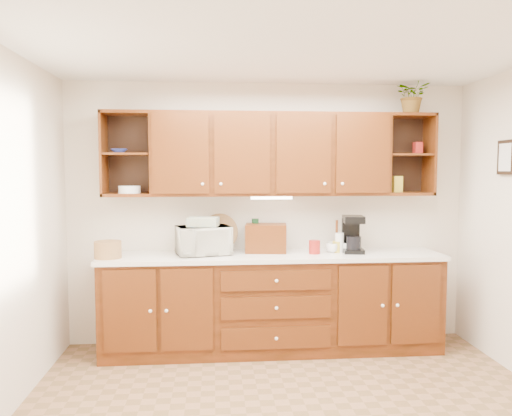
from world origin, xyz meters
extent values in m
plane|color=white|center=(0.00, 0.00, 2.60)|extent=(4.00, 4.00, 0.00)
plane|color=beige|center=(0.00, 1.75, 1.30)|extent=(4.00, 0.00, 4.00)
cube|color=#341905|center=(0.00, 1.45, 0.45)|extent=(3.20, 0.60, 0.90)
cube|color=white|center=(0.00, 1.44, 0.92)|extent=(3.24, 0.64, 0.04)
cube|color=#341905|center=(0.00, 1.58, 1.89)|extent=(2.30, 0.33, 0.80)
cube|color=black|center=(-1.38, 1.74, 1.89)|extent=(0.45, 0.02, 0.80)
cube|color=black|center=(1.38, 1.74, 1.89)|extent=(0.45, 0.02, 0.80)
cube|color=#341905|center=(-1.38, 1.58, 1.89)|extent=(0.43, 0.30, 0.02)
cube|color=#341905|center=(1.38, 1.58, 1.89)|extent=(0.43, 0.30, 0.02)
cube|color=#341905|center=(1.38, 1.58, 2.27)|extent=(0.45, 0.33, 0.03)
cube|color=white|center=(0.00, 1.53, 1.47)|extent=(0.40, 0.05, 0.02)
cube|color=black|center=(1.98, 0.90, 1.85)|extent=(0.03, 0.24, 0.30)
cylinder|color=#99683F|center=(-1.52, 1.34, 1.02)|extent=(0.30, 0.30, 0.15)
imported|color=#EFE7CE|center=(-0.66, 1.46, 1.07)|extent=(0.56, 0.45, 0.27)
cube|color=#E2CA6A|center=(-0.66, 1.46, 1.25)|extent=(0.31, 0.25, 0.08)
cylinder|color=black|center=(-0.15, 1.62, 1.10)|extent=(0.09, 0.09, 0.32)
cylinder|color=#99683F|center=(-0.50, 1.69, 0.95)|extent=(0.38, 0.15, 0.37)
cube|color=#341905|center=(-0.05, 1.54, 1.08)|extent=(0.42, 0.29, 0.28)
cylinder|color=#341905|center=(0.64, 1.53, 1.10)|extent=(0.02, 0.02, 0.31)
cylinder|color=#341905|center=(0.64, 1.53, 0.95)|extent=(0.12, 0.12, 0.02)
imported|color=white|center=(0.72, 1.50, 0.99)|extent=(0.14, 0.14, 0.09)
imported|color=white|center=(0.63, 1.61, 0.99)|extent=(0.14, 0.14, 0.09)
imported|color=white|center=(0.59, 1.47, 0.99)|extent=(0.14, 0.14, 0.09)
cylinder|color=maroon|center=(0.40, 1.41, 1.00)|extent=(0.13, 0.13, 0.13)
cylinder|color=white|center=(0.66, 1.49, 1.03)|extent=(0.11, 0.11, 0.19)
cylinder|color=gold|center=(0.64, 1.48, 0.99)|extent=(0.10, 0.10, 0.11)
cube|color=black|center=(0.79, 1.45, 0.96)|extent=(0.22, 0.27, 0.04)
cube|color=black|center=(0.79, 1.54, 1.11)|extent=(0.18, 0.08, 0.31)
cube|color=black|center=(0.79, 1.45, 1.26)|extent=(0.22, 0.27, 0.07)
cylinder|color=black|center=(0.79, 1.43, 1.04)|extent=(0.16, 0.16, 0.13)
imported|color=navy|center=(-1.44, 1.55, 1.92)|extent=(0.17, 0.17, 0.04)
cylinder|color=white|center=(-1.35, 1.56, 1.56)|extent=(0.22, 0.22, 0.07)
cube|color=gold|center=(1.26, 1.57, 1.60)|extent=(0.09, 0.08, 0.16)
cube|color=maroon|center=(1.47, 1.58, 1.96)|extent=(0.08, 0.07, 0.12)
imported|color=#999999|center=(1.39, 1.54, 2.47)|extent=(0.40, 0.37, 0.35)
camera|label=1|loc=(-0.56, -3.25, 1.75)|focal=35.00mm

